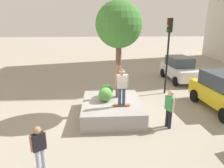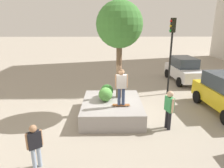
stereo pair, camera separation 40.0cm
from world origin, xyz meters
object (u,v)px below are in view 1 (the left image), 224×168
(skateboarder, at_px, (122,84))
(passerby_with_bag, at_px, (170,106))
(skateboard, at_px, (122,105))
(bystander_watching, at_px, (39,145))
(plaza_tree, at_px, (119,25))
(traffic_light_median, at_px, (168,44))
(taxi_cab, at_px, (224,92))
(police_car, at_px, (179,69))
(planter_ledge, at_px, (112,109))

(skateboarder, height_order, passerby_with_bag, skateboarder)
(skateboard, bearing_deg, bystander_watching, -42.88)
(plaza_tree, distance_m, traffic_light_median, 4.43)
(skateboard, height_order, skateboarder, skateboarder)
(plaza_tree, distance_m, bystander_watching, 6.30)
(passerby_with_bag, bearing_deg, skateboarder, -108.86)
(taxi_cab, xyz_separation_m, passerby_with_bag, (1.75, -3.57, 0.01))
(plaza_tree, distance_m, skateboard, 3.76)
(skateboarder, height_order, traffic_light_median, traffic_light_median)
(police_car, relative_size, traffic_light_median, 0.88)
(planter_ledge, bearing_deg, bystander_watching, -33.76)
(planter_ledge, xyz_separation_m, bystander_watching, (3.74, -2.50, 0.49))
(taxi_cab, bearing_deg, skateboard, -79.34)
(skateboard, distance_m, traffic_light_median, 5.63)
(skateboarder, height_order, police_car, skateboarder)
(bystander_watching, height_order, passerby_with_bag, passerby_with_bag)
(planter_ledge, xyz_separation_m, passerby_with_bag, (1.30, 2.45, 0.62))
(bystander_watching, bearing_deg, plaza_tree, 146.68)
(planter_ledge, relative_size, plaza_tree, 0.71)
(plaza_tree, distance_m, taxi_cab, 6.60)
(skateboarder, relative_size, police_car, 0.40)
(taxi_cab, bearing_deg, passerby_with_bag, -63.84)
(taxi_cab, bearing_deg, bystander_watching, -63.78)
(plaza_tree, relative_size, police_car, 1.12)
(skateboard, relative_size, passerby_with_bag, 0.45)
(plaza_tree, xyz_separation_m, passerby_with_bag, (1.92, 2.09, -3.38))
(police_car, height_order, bystander_watching, police_car)
(skateboard, distance_m, skateboarder, 1.00)
(taxi_cab, xyz_separation_m, bystander_watching, (4.20, -8.52, -0.12))
(planter_ledge, distance_m, skateboard, 0.86)
(planter_ledge, relative_size, passerby_with_bag, 1.93)
(skateboarder, relative_size, traffic_light_median, 0.35)
(taxi_cab, xyz_separation_m, traffic_light_median, (-2.81, -2.29, 2.25))
(plaza_tree, bearing_deg, skateboarder, 2.27)
(plaza_tree, distance_m, skateboarder, 2.83)
(traffic_light_median, xyz_separation_m, bystander_watching, (7.01, -6.23, -2.38))
(skateboard, xyz_separation_m, skateboarder, (-0.00, -0.00, 1.00))
(skateboard, xyz_separation_m, police_car, (-6.84, 5.41, 0.13))
(bystander_watching, bearing_deg, planter_ledge, 146.24)
(plaza_tree, height_order, police_car, plaza_tree)
(police_car, bearing_deg, skateboard, -38.31)
(police_car, relative_size, taxi_cab, 0.97)
(planter_ledge, xyz_separation_m, skateboarder, (0.60, 0.41, 1.45))
(planter_ledge, distance_m, traffic_light_median, 5.72)
(planter_ledge, bearing_deg, skateboarder, 34.39)
(bystander_watching, xyz_separation_m, passerby_with_bag, (-2.44, 4.95, 0.14))
(planter_ledge, relative_size, taxi_cab, 0.78)
(passerby_with_bag, bearing_deg, taxi_cab, 116.16)
(plaza_tree, height_order, skateboarder, plaza_tree)
(planter_ledge, height_order, taxi_cab, taxi_cab)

